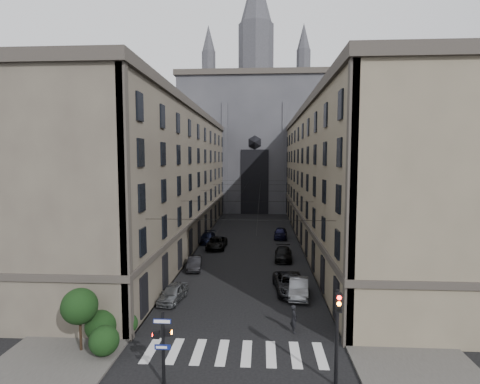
% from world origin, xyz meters
% --- Properties ---
extents(sidewalk_left, '(7.00, 80.00, 0.15)m').
position_xyz_m(sidewalk_left, '(-10.50, 36.00, 0.07)').
color(sidewalk_left, '#383533').
rests_on(sidewalk_left, ground).
extents(sidewalk_right, '(7.00, 80.00, 0.15)m').
position_xyz_m(sidewalk_right, '(10.50, 36.00, 0.07)').
color(sidewalk_right, '#383533').
rests_on(sidewalk_right, ground).
extents(zebra_crossing, '(11.00, 3.20, 0.01)m').
position_xyz_m(zebra_crossing, '(0.00, 5.00, 0.01)').
color(zebra_crossing, beige).
rests_on(zebra_crossing, ground).
extents(building_left, '(13.60, 60.60, 18.85)m').
position_xyz_m(building_left, '(-13.44, 36.00, 9.34)').
color(building_left, '#484137').
rests_on(building_left, ground).
extents(building_right, '(13.60, 60.60, 18.85)m').
position_xyz_m(building_right, '(13.44, 36.00, 9.34)').
color(building_right, brown).
rests_on(building_right, ground).
extents(gothic_tower, '(35.00, 23.00, 58.00)m').
position_xyz_m(gothic_tower, '(0.00, 74.96, 17.80)').
color(gothic_tower, '#2D2D33').
rests_on(gothic_tower, ground).
extents(pedestrian_signal_left, '(1.02, 0.38, 4.00)m').
position_xyz_m(pedestrian_signal_left, '(-3.51, 1.50, 2.32)').
color(pedestrian_signal_left, black).
rests_on(pedestrian_signal_left, ground).
extents(traffic_light_right, '(0.34, 0.50, 5.20)m').
position_xyz_m(traffic_light_right, '(5.60, 1.92, 3.29)').
color(traffic_light_right, black).
rests_on(traffic_light_right, ground).
extents(shrub_cluster, '(3.90, 4.40, 3.90)m').
position_xyz_m(shrub_cluster, '(-8.72, 5.01, 1.80)').
color(shrub_cluster, black).
rests_on(shrub_cluster, sidewalk_left).
extents(tram_wires, '(14.00, 60.00, 0.43)m').
position_xyz_m(tram_wires, '(0.00, 35.63, 7.25)').
color(tram_wires, black).
rests_on(tram_wires, ground).
extents(car_left_near, '(2.21, 4.32, 1.41)m').
position_xyz_m(car_left_near, '(-5.81, 13.12, 0.70)').
color(car_left_near, slate).
rests_on(car_left_near, ground).
extents(car_left_midnear, '(1.93, 4.29, 1.36)m').
position_xyz_m(car_left_midnear, '(-5.64, 22.23, 0.68)').
color(car_left_midnear, black).
rests_on(car_left_midnear, ground).
extents(car_left_midfar, '(2.56, 5.35, 1.47)m').
position_xyz_m(car_left_midfar, '(-4.42, 31.95, 0.74)').
color(car_left_midfar, black).
rests_on(car_left_midfar, ground).
extents(car_left_far, '(2.20, 4.88, 1.39)m').
position_xyz_m(car_left_far, '(-6.20, 35.41, 0.69)').
color(car_left_far, black).
rests_on(car_left_far, ground).
extents(car_right_near, '(2.10, 4.79, 1.53)m').
position_xyz_m(car_right_near, '(4.89, 14.87, 0.77)').
color(car_right_near, gray).
rests_on(car_right_near, ground).
extents(car_right_midnear, '(3.11, 5.94, 1.60)m').
position_xyz_m(car_right_midnear, '(4.20, 15.85, 0.80)').
color(car_right_midnear, black).
rests_on(car_right_midnear, ground).
extents(car_right_midfar, '(2.25, 5.02, 1.43)m').
position_xyz_m(car_right_midfar, '(4.20, 26.71, 0.71)').
color(car_right_midfar, black).
rests_on(car_right_midfar, ground).
extents(car_right_far, '(2.27, 4.85, 1.61)m').
position_xyz_m(car_right_far, '(4.46, 38.93, 0.80)').
color(car_right_far, black).
rests_on(car_right_far, ground).
extents(pedestrian, '(0.62, 0.80, 1.94)m').
position_xyz_m(pedestrian, '(3.89, 8.00, 0.97)').
color(pedestrian, black).
rests_on(pedestrian, ground).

